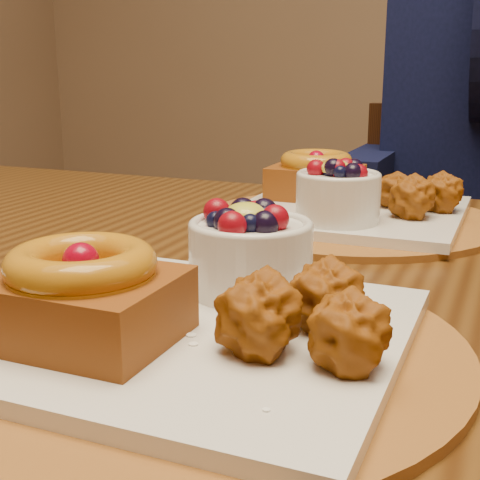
{
  "coord_description": "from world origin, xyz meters",
  "views": [
    {
      "loc": [
        0.14,
        -0.54,
        0.95
      ],
      "look_at": [
        -0.04,
        -0.09,
        0.83
      ],
      "focal_mm": 50.0,
      "sensor_mm": 36.0,
      "label": 1
    }
  ],
  "objects_px": {
    "dining_table": "(294,339)",
    "chair_far": "(457,319)",
    "place_setting_far": "(346,201)",
    "place_setting_near": "(198,309)"
  },
  "relations": [
    {
      "from": "dining_table",
      "to": "place_setting_far",
      "type": "height_order",
      "value": "place_setting_far"
    },
    {
      "from": "place_setting_far",
      "to": "chair_far",
      "type": "relative_size",
      "value": 0.43
    },
    {
      "from": "dining_table",
      "to": "place_setting_near",
      "type": "xyz_separation_m",
      "value": [
        -0.0,
        -0.21,
        0.11
      ]
    },
    {
      "from": "place_setting_near",
      "to": "chair_far",
      "type": "height_order",
      "value": "chair_far"
    },
    {
      "from": "dining_table",
      "to": "chair_far",
      "type": "bearing_deg",
      "value": 79.57
    },
    {
      "from": "dining_table",
      "to": "place_setting_near",
      "type": "bearing_deg",
      "value": -91.0
    },
    {
      "from": "place_setting_near",
      "to": "place_setting_far",
      "type": "height_order",
      "value": "same"
    },
    {
      "from": "place_setting_far",
      "to": "chair_far",
      "type": "bearing_deg",
      "value": 74.05
    },
    {
      "from": "place_setting_far",
      "to": "place_setting_near",
      "type": "bearing_deg",
      "value": -90.01
    },
    {
      "from": "place_setting_near",
      "to": "place_setting_far",
      "type": "bearing_deg",
      "value": 89.99
    }
  ]
}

